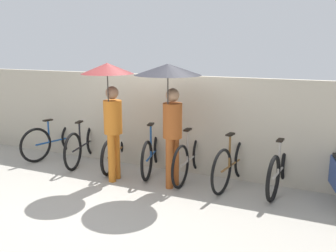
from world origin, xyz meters
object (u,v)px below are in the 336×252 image
object	(u,v)px
parked_bicycle_2	(118,149)
parked_bicycle_3	(153,152)
parked_bicycle_0	(56,140)
pedestrian_leading	(110,93)
parked_bicycle_5	(233,163)
parked_bicycle_6	(281,169)
pedestrian_center	(169,90)
parked_bicycle_1	(84,144)
parked_bicycle_4	(191,158)

from	to	relation	value
parked_bicycle_2	parked_bicycle_3	world-z (taller)	parked_bicycle_3
parked_bicycle_0	pedestrian_leading	world-z (taller)	pedestrian_leading
parked_bicycle_5	pedestrian_leading	distance (m)	2.42
parked_bicycle_6	pedestrian_center	size ratio (longest dim) A/B	0.81
pedestrian_leading	parked_bicycle_6	bearing A→B (deg)	-168.69
parked_bicycle_1	parked_bicycle_4	world-z (taller)	parked_bicycle_1
parked_bicycle_4	pedestrian_leading	size ratio (longest dim) A/B	0.84
parked_bicycle_0	parked_bicycle_4	distance (m)	3.12
parked_bicycle_6	pedestrian_leading	xyz separation A→B (m)	(-2.76, -0.80, 1.19)
parked_bicycle_6	pedestrian_leading	distance (m)	3.12
parked_bicycle_1	parked_bicycle_6	bearing A→B (deg)	-102.08
parked_bicycle_0	pedestrian_center	size ratio (longest dim) A/B	0.80
parked_bicycle_1	parked_bicycle_5	bearing A→B (deg)	-103.14
pedestrian_leading	pedestrian_center	distance (m)	1.06
parked_bicycle_5	pedestrian_leading	xyz separation A→B (m)	(-1.98, -0.73, 1.18)
parked_bicycle_0	pedestrian_leading	xyz separation A→B (m)	(1.92, -0.77, 1.20)
parked_bicycle_2	pedestrian_leading	distance (m)	1.49
parked_bicycle_2	pedestrian_center	size ratio (longest dim) A/B	0.83
pedestrian_center	parked_bicycle_4	bearing A→B (deg)	-95.37
parked_bicycle_3	pedestrian_leading	bearing A→B (deg)	138.05
parked_bicycle_3	parked_bicycle_6	size ratio (longest dim) A/B	0.97
parked_bicycle_0	parked_bicycle_2	size ratio (longest dim) A/B	0.96
parked_bicycle_2	pedestrian_center	bearing A→B (deg)	-127.07
parked_bicycle_2	parked_bicycle_3	distance (m)	0.78
parked_bicycle_3	pedestrian_leading	world-z (taller)	pedestrian_leading
parked_bicycle_3	parked_bicycle_1	bearing A→B (deg)	78.64
parked_bicycle_5	parked_bicycle_6	size ratio (longest dim) A/B	1.01
parked_bicycle_1	parked_bicycle_3	world-z (taller)	parked_bicycle_3
parked_bicycle_3	pedestrian_center	xyz separation A→B (m)	(0.63, -0.64, 1.29)
parked_bicycle_0	pedestrian_center	xyz separation A→B (m)	(2.98, -0.64, 1.29)
parked_bicycle_5	parked_bicycle_6	xyz separation A→B (m)	(0.78, 0.08, -0.02)
parked_bicycle_1	parked_bicycle_4	bearing A→B (deg)	-102.76
parked_bicycle_3	parked_bicycle_5	distance (m)	1.57
parked_bicycle_1	pedestrian_leading	size ratio (longest dim) A/B	0.84
parked_bicycle_2	parked_bicycle_4	distance (m)	1.57
pedestrian_center	parked_bicycle_0	bearing A→B (deg)	-3.69
parked_bicycle_5	parked_bicycle_4	bearing A→B (deg)	96.04
parked_bicycle_0	parked_bicycle_5	size ratio (longest dim) A/B	0.98
parked_bicycle_1	parked_bicycle_5	world-z (taller)	parked_bicycle_5
parked_bicycle_2	pedestrian_leading	size ratio (longest dim) A/B	0.83
parked_bicycle_4	parked_bicycle_6	xyz separation A→B (m)	(1.56, 0.06, -0.01)
parked_bicycle_1	parked_bicycle_4	distance (m)	2.35
parked_bicycle_6	parked_bicycle_2	bearing A→B (deg)	94.75
parked_bicycle_1	parked_bicycle_5	xyz separation A→B (m)	(3.13, 0.01, 0.01)
parked_bicycle_0	parked_bicycle_3	size ratio (longest dim) A/B	1.01
parked_bicycle_2	pedestrian_leading	world-z (taller)	pedestrian_leading
parked_bicycle_5	parked_bicycle_6	distance (m)	0.78
parked_bicycle_4	pedestrian_center	bearing A→B (deg)	164.86
parked_bicycle_6	pedestrian_center	world-z (taller)	pedestrian_center
parked_bicycle_5	pedestrian_center	distance (m)	1.69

